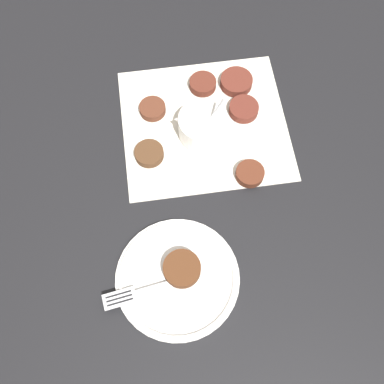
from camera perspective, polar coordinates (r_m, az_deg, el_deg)
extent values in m
plane|color=black|center=(0.99, 2.65, 9.66)|extent=(4.00, 4.00, 0.00)
cube|color=silver|center=(0.98, 1.58, 8.62)|extent=(0.41, 0.39, 0.00)
cylinder|color=white|center=(0.94, 1.40, 8.37)|extent=(0.10, 0.10, 0.06)
cylinder|color=#B23D23|center=(0.95, 1.39, 8.04)|extent=(0.09, 0.09, 0.03)
cone|color=white|center=(0.92, -1.62, 9.18)|extent=(0.02, 0.02, 0.02)
cylinder|color=silver|center=(0.91, 2.67, 9.79)|extent=(0.04, 0.02, 0.10)
cylinder|color=#5A271E|center=(0.99, 6.58, 10.43)|extent=(0.06, 0.06, 0.02)
cylinder|color=#57271C|center=(1.02, 1.37, 13.56)|extent=(0.06, 0.06, 0.02)
cylinder|color=#572D1E|center=(0.99, -5.03, 10.53)|extent=(0.06, 0.06, 0.02)
cylinder|color=#562A1A|center=(0.91, 7.36, 2.33)|extent=(0.06, 0.06, 0.02)
cylinder|color=#5B271E|center=(1.03, 5.65, 13.76)|extent=(0.07, 0.07, 0.02)
cylinder|color=#4E311E|center=(0.93, -5.46, 4.89)|extent=(0.06, 0.06, 0.02)
cylinder|color=white|center=(0.84, -1.85, -10.90)|extent=(0.23, 0.23, 0.01)
torus|color=white|center=(0.84, -1.86, -10.79)|extent=(0.22, 0.22, 0.01)
cylinder|color=#512D19|center=(0.82, -1.29, -9.71)|extent=(0.07, 0.07, 0.02)
cube|color=silver|center=(0.83, -3.89, -11.86)|extent=(0.09, 0.04, 0.00)
cube|color=silver|center=(0.83, -9.19, -13.20)|extent=(0.07, 0.05, 0.00)
cube|color=black|center=(0.83, -9.33, -12.69)|extent=(0.05, 0.02, 0.00)
cube|color=black|center=(0.83, -9.22, -13.17)|extent=(0.05, 0.02, 0.00)
cube|color=black|center=(0.83, -9.11, -13.64)|extent=(0.05, 0.02, 0.00)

